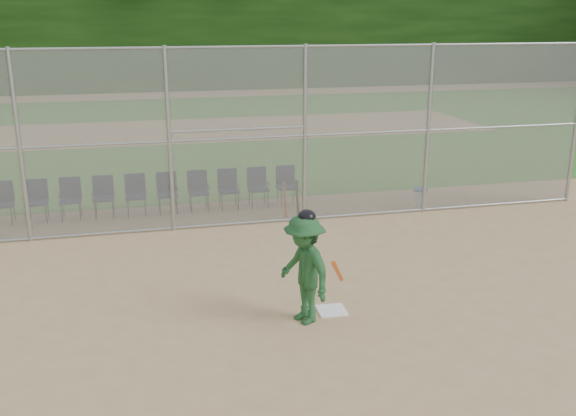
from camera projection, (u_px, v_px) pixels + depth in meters
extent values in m
plane|color=tan|center=(326.00, 319.00, 10.06)|extent=(100.00, 100.00, 0.00)
plane|color=#2E641E|center=(200.00, 130.00, 26.81)|extent=(100.00, 100.00, 0.00)
plane|color=tan|center=(200.00, 130.00, 26.81)|extent=(24.00, 24.00, 0.00)
cube|color=gray|center=(261.00, 137.00, 14.14)|extent=(16.00, 0.02, 4.00)
cylinder|color=#9EA3A8|center=(576.00, 124.00, 15.96)|extent=(0.09, 0.09, 4.00)
cylinder|color=#9EA3A8|center=(260.00, 46.00, 13.58)|extent=(16.00, 0.05, 0.05)
cube|color=black|center=(168.00, 1.00, 41.05)|extent=(80.00, 5.00, 11.00)
cube|color=white|center=(332.00, 310.00, 10.35)|extent=(0.48, 0.48, 0.02)
imported|color=#1F4E27|center=(304.00, 269.00, 9.77)|extent=(0.98, 1.27, 1.73)
ellipsoid|color=black|center=(305.00, 217.00, 9.54)|extent=(0.27, 0.30, 0.23)
cylinder|color=#DA5014|center=(338.00, 271.00, 9.47)|extent=(0.40, 0.65, 0.58)
cylinder|color=white|center=(420.00, 198.00, 16.00)|extent=(0.34, 0.34, 0.41)
cylinder|color=#2551A1|center=(421.00, 190.00, 15.93)|extent=(0.36, 0.36, 0.05)
cylinder|color=#D84C14|center=(285.00, 200.00, 15.06)|extent=(0.06, 0.26, 0.84)
cylinder|color=black|center=(297.00, 199.00, 15.13)|extent=(0.06, 0.29, 0.83)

